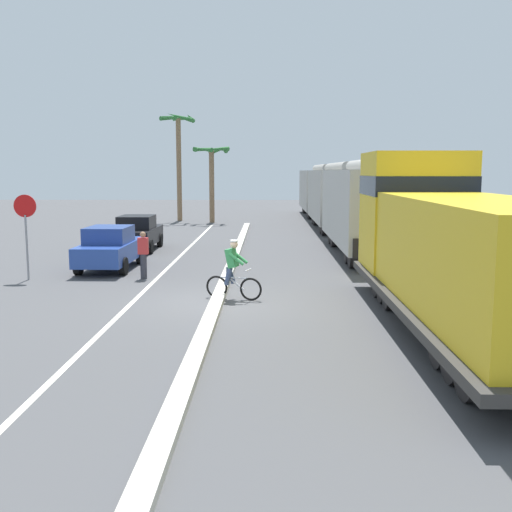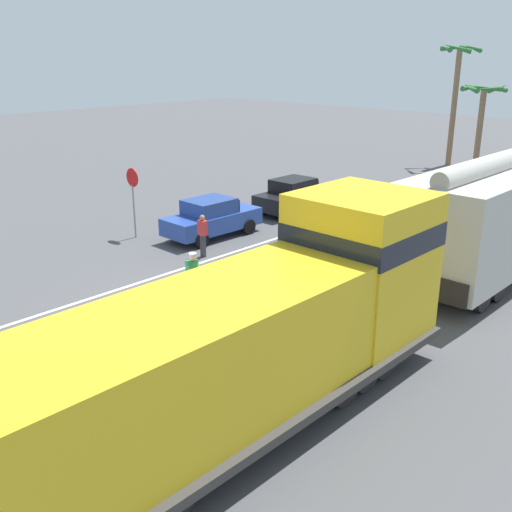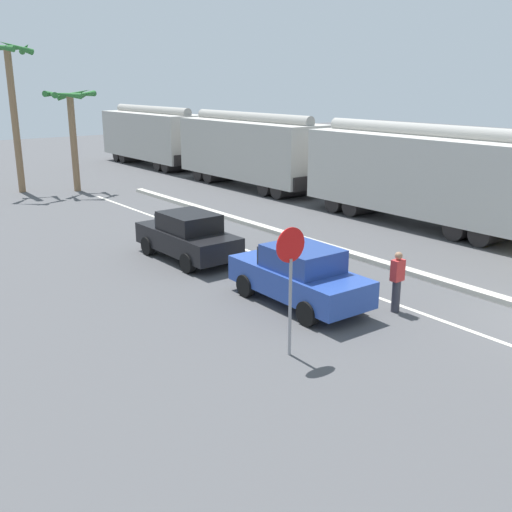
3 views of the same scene
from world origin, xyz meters
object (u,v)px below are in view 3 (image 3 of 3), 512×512
Objects in this scene: palm_tree_near at (11,86)px; palm_tree_far at (71,113)px; hopper_car_middle at (250,151)px; pedestrian_by_cars at (397,281)px; parked_car_blue at (299,275)px; hopper_car_lead at (418,175)px; parked_car_black at (188,236)px; stop_sign at (290,267)px; hopper_car_trailing at (153,136)px.

palm_tree_near is 1.42× the size of palm_tree_far.
pedestrian_by_cars is (-8.55, -17.73, -1.23)m from hopper_car_middle.
hopper_car_middle is at bearing 57.12° from parked_car_blue.
hopper_car_middle is 19.72m from pedestrian_by_cars.
hopper_car_middle is at bearing 64.24° from pedestrian_by_cars.
hopper_car_lead is 1.92× the size of palm_tree_far.
parked_car_blue is 21.00m from palm_tree_far.
hopper_car_middle is 1.92× the size of palm_tree_far.
palm_tree_near is (-0.63, 22.10, 4.74)m from parked_car_blue.
hopper_car_middle reaches higher than pedestrian_by_cars.
parked_car_black is at bearing 91.74° from parked_car_blue.
stop_sign is (-2.23, -2.22, 1.21)m from parked_car_blue.
hopper_car_lead is 1.00× the size of hopper_car_trailing.
hopper_car_lead is at bearing 27.23° from stop_sign.
palm_tree_far is (-8.32, 4.87, 2.11)m from hopper_car_middle.
hopper_car_lead is at bearing -90.00° from hopper_car_trailing.
pedestrian_by_cars is (2.27, -24.05, -4.71)m from palm_tree_near.
palm_tree_far is at bearing -141.01° from hopper_car_trailing.
stop_sign is 0.52× the size of palm_tree_far.
hopper_car_trailing is 30.57m from pedestrian_by_cars.
palm_tree_near reaches higher than pedestrian_by_cars.
parked_car_blue is 22.61m from palm_tree_near.
hopper_car_lead and hopper_car_trailing have the same top height.
hopper_car_lead is 21.23m from palm_tree_near.
hopper_car_middle is 1.35× the size of palm_tree_near.
palm_tree_far is at bearing 149.66° from hopper_car_middle.
stop_sign is (-12.43, -6.40, -0.05)m from hopper_car_lead.
hopper_car_middle is 2.51× the size of parked_car_black.
hopper_car_lead is 2.51× the size of parked_car_black.
palm_tree_far is 22.84m from pedestrian_by_cars.
palm_tree_far reaches higher than hopper_car_trailing.
hopper_car_trailing is at bearing 67.22° from stop_sign.
parked_car_black is 1.47× the size of stop_sign.
pedestrian_by_cars is at bearing -115.76° from hopper_car_middle.
palm_tree_near is (-0.46, 16.64, 4.74)m from parked_car_black.
hopper_car_trailing is at bearing 90.00° from hopper_car_lead.
stop_sign is at bearing -176.03° from pedestrian_by_cars.
pedestrian_by_cars is at bearing -144.39° from hopper_car_lead.
hopper_car_lead is 3.68× the size of stop_sign.
parked_car_black is 7.63m from pedestrian_by_cars.
hopper_car_lead and hopper_car_middle have the same top height.
parked_car_blue is (-10.20, -15.78, -1.26)m from hopper_car_middle.
hopper_car_trailing reaches higher than parked_car_blue.
pedestrian_by_cars is (-8.55, -6.13, -1.23)m from hopper_car_lead.
pedestrian_by_cars is (3.88, 0.27, -1.18)m from stop_sign.
parked_car_blue is at bearing -110.43° from hopper_car_trailing.
hopper_car_lead is 11.09m from parked_car_blue.
hopper_car_lead reaches higher than stop_sign.
hopper_car_trailing is at bearing 90.00° from hopper_car_middle.
hopper_car_lead is 1.00× the size of hopper_car_middle.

